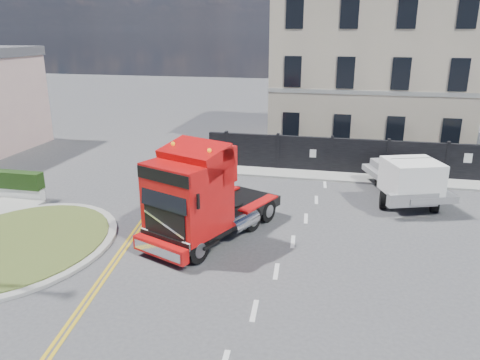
# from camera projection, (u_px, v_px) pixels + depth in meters

# --- Properties ---
(ground) EXTENTS (120.00, 120.00, 0.00)m
(ground) POSITION_uv_depth(u_px,v_px,m) (220.00, 231.00, 18.73)
(ground) COLOR #424244
(ground) RESTS_ON ground
(traffic_island) EXTENTS (6.80, 6.80, 0.17)m
(traffic_island) POSITION_uv_depth(u_px,v_px,m) (18.00, 244.00, 17.36)
(traffic_island) COLOR #979791
(traffic_island) RESTS_ON ground
(hoarding_fence) EXTENTS (18.80, 0.25, 2.00)m
(hoarding_fence) POSITION_uv_depth(u_px,v_px,m) (379.00, 158.00, 25.43)
(hoarding_fence) COLOR black
(hoarding_fence) RESTS_ON ground
(georgian_building) EXTENTS (12.30, 10.30, 12.80)m
(georgian_building) POSITION_uv_depth(u_px,v_px,m) (370.00, 59.00, 31.04)
(georgian_building) COLOR beige
(georgian_building) RESTS_ON ground
(pavement_far) EXTENTS (20.00, 1.60, 0.12)m
(pavement_far) POSITION_uv_depth(u_px,v_px,m) (367.00, 179.00, 24.99)
(pavement_far) COLOR #979791
(pavement_far) RESTS_ON ground
(truck) EXTENTS (4.58, 6.66, 3.75)m
(truck) POSITION_uv_depth(u_px,v_px,m) (199.00, 200.00, 17.26)
(truck) COLOR black
(truck) RESTS_ON ground
(flatbed_pickup) EXTENTS (3.89, 5.99, 2.28)m
(flatbed_pickup) POSITION_uv_depth(u_px,v_px,m) (409.00, 180.00, 21.07)
(flatbed_pickup) COLOR gray
(flatbed_pickup) RESTS_ON ground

